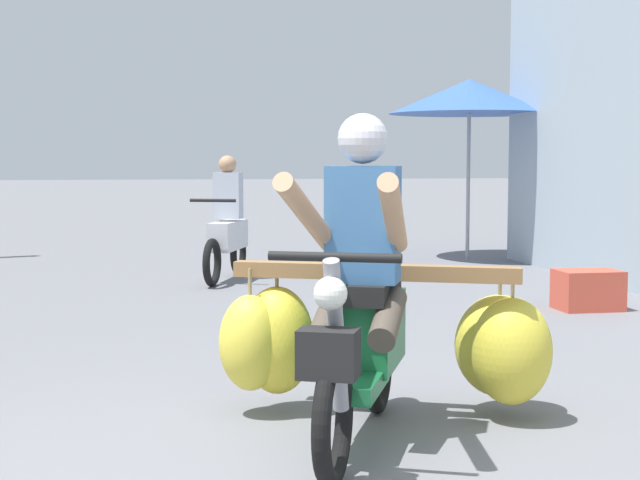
{
  "coord_description": "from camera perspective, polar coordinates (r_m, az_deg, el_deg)",
  "views": [
    {
      "loc": [
        -0.45,
        -3.76,
        1.37
      ],
      "look_at": [
        0.58,
        1.66,
        0.9
      ],
      "focal_mm": 54.29,
      "sensor_mm": 36.0,
      "label": 1
    }
  ],
  "objects": [
    {
      "name": "produce_crate",
      "position": [
        9.08,
        15.52,
        -2.85
      ],
      "size": [
        0.56,
        0.4,
        0.36
      ],
      "primitive_type": "cube",
      "color": "#CC4C38",
      "rests_on": "ground"
    },
    {
      "name": "motorbike_distant_ahead_left",
      "position": [
        10.92,
        -5.48,
        0.62
      ],
      "size": [
        0.74,
        1.55,
        1.4
      ],
      "color": "black",
      "rests_on": "ground"
    },
    {
      "name": "market_umbrella_near_shop",
      "position": [
        13.2,
        8.79,
        8.35
      ],
      "size": [
        2.16,
        2.16,
        2.42
      ],
      "color": "#99999E",
      "rests_on": "ground"
    },
    {
      "name": "motorbike_main_loaded",
      "position": [
        4.94,
        4.1,
        -5.19
      ],
      "size": [
        1.82,
        1.72,
        1.58
      ],
      "color": "black",
      "rests_on": "ground"
    }
  ]
}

